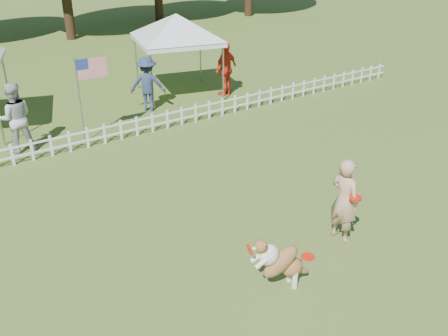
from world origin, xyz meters
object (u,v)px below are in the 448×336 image
Objects in this scene: dog at (282,261)px; spectator_b at (148,84)px; frisbee_on_turf at (308,257)px; handler at (344,200)px; spectator_c at (226,69)px; canopy_tent_right at (178,56)px; flag_pole at (80,102)px; spectator_a at (15,118)px.

spectator_b is at bearing 89.16° from dog.
spectator_b reaches higher than frisbee_on_turf.
handler is 0.91× the size of spectator_c.
frisbee_on_turf is 0.14× the size of spectator_c.
handler reaches higher than frisbee_on_turf.
canopy_tent_right is at bearing 74.30° from frisbee_on_turf.
dog is at bearing 111.08° from spectator_b.
spectator_c is (5.16, 9.29, 0.41)m from dog.
canopy_tent_right is 1.46× the size of spectator_c.
flag_pole is (-1.57, 7.61, 1.20)m from frisbee_on_turf.
handler is 9.93m from canopy_tent_right.
handler is 9.37m from spectator_c.
dog is at bearing 101.14° from handler.
handler is 0.62× the size of canopy_tent_right.
frisbee_on_turf is at bearing 121.70° from spectator_a.
flag_pole is at bearing 175.83° from spectator_a.
dog is 4.18× the size of frisbee_on_turf.
spectator_a is 4.49m from spectator_b.
spectator_b is at bearing -20.52° from spectator_c.
flag_pole is 3.06m from spectator_b.
spectator_a is at bearing 117.01° from dog.
canopy_tent_right is (2.78, 9.88, 1.38)m from frisbee_on_turf.
spectator_b is at bearing -3.94° from handler.
handler is 0.72× the size of flag_pole.
handler is 0.97× the size of spectator_b.
canopy_tent_right is (1.80, 9.75, 0.53)m from handler.
spectator_c is (3.21, 8.80, 0.09)m from handler.
spectator_a is (-6.02, -1.85, -0.44)m from canopy_tent_right.
canopy_tent_right is (3.76, 10.24, 0.85)m from dog.
spectator_c is (1.40, -0.95, -0.44)m from canopy_tent_right.
spectator_c is at bearing 14.61° from flag_pole.
dog is 8.69m from spectator_a.
frisbee_on_turf is 0.14× the size of spectator_a.
spectator_c is at bearing -147.42° from spectator_b.
dog is 0.39× the size of canopy_tent_right.
dog is 1.18m from frisbee_on_turf.
canopy_tent_right is at bearing 81.75° from dog.
canopy_tent_right reaches higher than frisbee_on_turf.
dog is at bearing -84.08° from flag_pole.
handler is 2.04m from dog.
frisbee_on_turf is 0.09× the size of canopy_tent_right.
flag_pole is at bearing 15.89° from handler.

